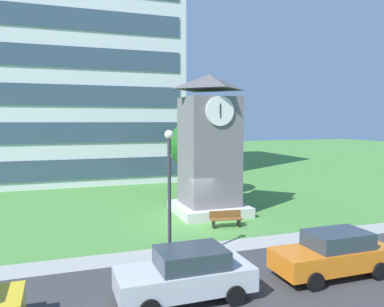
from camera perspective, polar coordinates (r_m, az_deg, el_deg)
The scene contains 10 objects.
ground_plane at distance 22.03m, azimuth 0.85°, elevation -10.45°, with size 160.00×160.00×0.00m, color #4C893D.
street_asphalt at distance 14.82m, azimuth 12.82°, elevation -18.39°, with size 120.00×7.20×0.01m, color #38383A.
kerb_strip at distance 18.44m, azimuth 5.33°, elevation -13.55°, with size 120.00×1.60×0.01m, color #9E9E99.
office_building at distance 43.34m, azimuth -15.93°, elevation 16.12°, with size 17.54×15.94×28.80m.
clock_tower at distance 23.94m, azimuth 2.58°, elevation 0.06°, with size 4.28×4.28×8.67m.
park_bench at distance 21.45m, azimuth 5.06°, elevation -9.62°, with size 1.85×0.73×0.88m.
street_lamp at distance 15.16m, azimuth -3.39°, elevation -4.24°, with size 0.36×0.36×5.47m.
tree_near_tower at distance 29.91m, azimuth 0.84°, elevation 1.28°, with size 4.40×4.40×6.16m.
parked_car_silver at distance 13.07m, azimuth -0.87°, elevation -17.46°, with size 4.44×2.06×1.69m.
parked_car_orange at distance 15.79m, azimuth 20.29°, elevation -13.77°, with size 4.57×1.96×1.69m.
Camera 1 is at (-7.33, -19.94, 5.83)m, focal length 35.85 mm.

